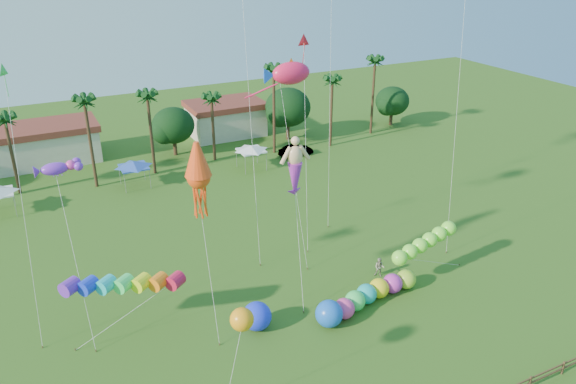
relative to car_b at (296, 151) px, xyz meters
name	(u,v)px	position (x,y,z in m)	size (l,w,h in m)	color
ground	(356,374)	(-14.92, -37.50, -0.74)	(160.00, 160.00, 0.00)	#285116
tree_line	(195,123)	(-11.35, 6.50, 3.54)	(69.46, 8.91, 11.00)	#3A2819
buildings_row	(134,134)	(-18.01, 12.50, 1.26)	(35.00, 7.00, 4.00)	beige
tent_row	(135,166)	(-20.92, -1.17, 2.01)	(31.00, 4.00, 0.60)	white
car_b	(296,151)	(0.00, 0.00, 0.00)	(1.57, 4.49, 1.48)	#4C4C54
spectator_b	(379,267)	(-6.88, -28.54, 0.12)	(0.84, 0.65, 1.72)	gray
caterpillar_inflatable	(363,297)	(-10.47, -31.52, 0.12)	(10.05, 3.42, 2.04)	#E33B90
blue_ball	(257,316)	(-18.83, -30.28, 0.33)	(2.14, 2.14, 2.14)	#1C2FFD
rainbow_tube	(147,288)	(-25.74, -27.08, 2.90)	(9.18, 4.65, 4.20)	red
green_worm	(400,258)	(-6.57, -30.61, 2.08)	(10.39, 3.59, 3.57)	#7CFB37
orange_ball_kite	(242,320)	(-22.38, -36.56, 5.50)	(2.31, 1.70, 6.95)	orange
merman_kite	(295,170)	(-13.54, -25.94, 9.16)	(2.48, 5.09, 12.18)	#F2BB8A
fish_kite	(291,73)	(-10.90, -20.03, 15.12)	(5.06, 5.85, 16.91)	#FF1C51
squid_kite	(199,177)	(-21.52, -27.28, 10.61)	(2.04, 4.60, 13.94)	#FF4614
lobster_kite	(55,169)	(-30.05, -22.81, 11.13)	(3.22, 5.84, 12.49)	purple
delta_kite_red	(304,44)	(-8.38, -17.47, 16.87)	(2.71, 5.17, 18.50)	red
delta_kite_green	(5,79)	(-31.93, -20.99, 17.00)	(1.57, 5.24, 18.74)	green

